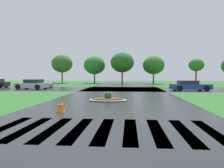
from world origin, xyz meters
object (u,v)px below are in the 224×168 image
median_island (108,99)px  car_white_sedan (190,86)px  drainage_pipe_stack (48,85)px  car_dark_suv (32,84)px  traffic_cone (61,105)px

median_island → car_white_sedan: bearing=49.8°
median_island → car_white_sedan: size_ratio=0.59×
car_white_sedan → drainage_pipe_stack: car_white_sedan is taller
drainage_pipe_stack → car_dark_suv: bearing=-110.6°
median_island → traffic_cone: (-1.92, -4.83, 0.22)m
car_dark_suv → car_white_sedan: 20.09m
car_dark_suv → drainage_pipe_stack: size_ratio=3.11×
median_island → drainage_pipe_stack: 17.74m
traffic_cone → car_dark_suv: bearing=119.8°
median_island → traffic_cone: traffic_cone is taller
median_island → drainage_pipe_stack: (-10.24, 14.48, 0.24)m
car_dark_suv → car_white_sedan: bearing=-175.7°
median_island → car_dark_suv: car_dark_suv is taller
drainage_pipe_stack → traffic_cone: 21.03m
median_island → car_white_sedan: 13.53m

